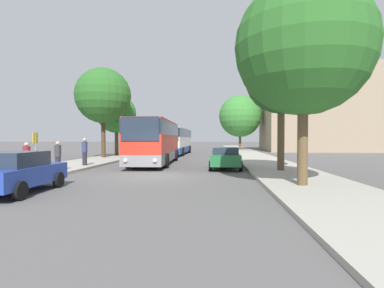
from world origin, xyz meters
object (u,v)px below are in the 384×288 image
(bus_front, at_px, (155,141))
(parked_car_left_curb, at_px, (15,172))
(pedestrian_waiting_near, at_px, (85,151))
(tree_left_near, at_px, (103,96))
(tree_right_mid, at_px, (240,116))
(pedestrian_waiting_far, at_px, (58,156))
(tree_right_near, at_px, (281,78))
(tree_right_far, at_px, (303,47))
(bus_stop_sign, at_px, (35,146))
(pedestrian_walking_back, at_px, (27,158))
(tree_left_far, at_px, (116,114))
(parked_car_right_near, at_px, (225,157))
(bus_middle, at_px, (177,140))

(bus_front, xyz_separation_m, parked_car_left_curb, (-2.62, -12.47, -0.98))
(pedestrian_waiting_near, height_order, tree_left_near, tree_left_near)
(parked_car_left_curb, height_order, tree_right_mid, tree_right_mid)
(pedestrian_waiting_far, height_order, tree_right_near, tree_right_near)
(pedestrian_waiting_far, bearing_deg, tree_right_far, -60.78)
(bus_stop_sign, relative_size, tree_right_near, 0.30)
(pedestrian_walking_back, bearing_deg, tree_right_mid, 65.24)
(bus_stop_sign, xyz_separation_m, tree_left_far, (-0.52, 15.59, 3.13))
(parked_car_right_near, height_order, tree_left_far, tree_left_far)
(pedestrian_waiting_near, xyz_separation_m, tree_right_mid, (12.90, 29.45, 4.49))
(bus_middle, xyz_separation_m, tree_left_far, (-5.98, -4.71, 2.94))
(bus_stop_sign, height_order, tree_left_far, tree_left_far)
(tree_left_far, height_order, tree_right_mid, tree_right_mid)
(tree_left_far, height_order, tree_right_near, tree_right_near)
(bus_middle, bearing_deg, tree_right_mid, 56.29)
(tree_left_far, bearing_deg, pedestrian_walking_back, -86.92)
(bus_front, height_order, parked_car_right_near, bus_front)
(parked_car_left_curb, bearing_deg, tree_right_near, 31.71)
(bus_front, relative_size, parked_car_left_curb, 2.64)
(bus_middle, bearing_deg, tree_right_far, -70.46)
(bus_middle, xyz_separation_m, parked_car_right_near, (5.38, -17.12, -0.97))
(parked_car_right_near, relative_size, tree_right_mid, 0.48)
(bus_front, relative_size, pedestrian_waiting_far, 6.56)
(tree_left_near, xyz_separation_m, tree_left_far, (0.02, 3.81, -1.40))
(pedestrian_waiting_near, relative_size, tree_left_near, 0.22)
(pedestrian_waiting_near, height_order, pedestrian_walking_back, pedestrian_waiting_near)
(pedestrian_waiting_near, xyz_separation_m, pedestrian_walking_back, (-0.94, -4.85, -0.12))
(pedestrian_waiting_far, relative_size, tree_left_far, 0.25)
(bus_front, distance_m, pedestrian_waiting_near, 5.26)
(tree_left_near, bearing_deg, tree_right_near, -35.82)
(pedestrian_waiting_near, relative_size, tree_right_far, 0.23)
(bus_front, height_order, tree_right_near, tree_right_near)
(pedestrian_walking_back, xyz_separation_m, tree_left_near, (-0.93, 13.19, 5.09))
(tree_right_near, bearing_deg, tree_left_far, 135.40)
(tree_left_near, relative_size, tree_right_near, 1.16)
(bus_middle, relative_size, tree_right_far, 1.50)
(pedestrian_waiting_far, relative_size, pedestrian_walking_back, 1.02)
(parked_car_right_near, distance_m, tree_left_near, 15.22)
(bus_front, xyz_separation_m, pedestrian_waiting_far, (-4.32, -6.37, -0.78))
(pedestrian_walking_back, height_order, tree_right_far, tree_right_far)
(bus_stop_sign, bearing_deg, parked_car_left_curb, -63.68)
(pedestrian_waiting_near, relative_size, tree_left_far, 0.28)
(parked_car_right_near, xyz_separation_m, tree_right_far, (2.76, -7.37, 4.79))
(bus_middle, distance_m, parked_car_right_near, 17.97)
(pedestrian_waiting_far, bearing_deg, tree_left_far, 54.98)
(bus_stop_sign, height_order, tree_right_far, tree_right_far)
(tree_right_near, relative_size, tree_right_far, 0.92)
(bus_middle, relative_size, parked_car_right_near, 2.84)
(bus_middle, bearing_deg, bus_stop_sign, -103.89)
(bus_front, relative_size, tree_right_far, 1.35)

